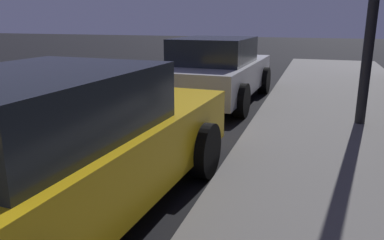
# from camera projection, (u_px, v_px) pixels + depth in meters

# --- Properties ---
(car_yellow_cab) EXTENTS (2.15, 4.60, 1.43)m
(car_yellow_cab) POSITION_uv_depth(u_px,v_px,m) (56.00, 150.00, 3.36)
(car_yellow_cab) COLOR gold
(car_yellow_cab) RESTS_ON ground
(car_silver) EXTENTS (2.07, 4.13, 1.43)m
(car_silver) POSITION_uv_depth(u_px,v_px,m) (216.00, 71.00, 8.45)
(car_silver) COLOR #B7B7BF
(car_silver) RESTS_ON ground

